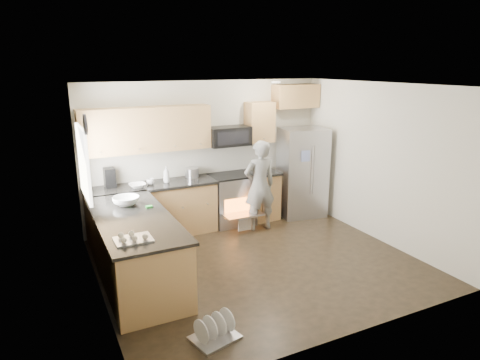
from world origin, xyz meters
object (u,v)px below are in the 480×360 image
stove_range (231,188)px  refrigerator (302,172)px  person (260,186)px  dish_rack (215,332)px

stove_range → refrigerator: 1.44m
refrigerator → person: size_ratio=1.06×
refrigerator → person: bearing=-154.7°
person → dish_rack: bearing=55.5°
person → dish_rack: size_ratio=2.89×
refrigerator → dish_rack: bearing=-126.5°
stove_range → person: size_ratio=1.11×
person → dish_rack: 3.35m
stove_range → person: (0.32, -0.49, 0.13)m
refrigerator → stove_range: bearing=-177.6°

